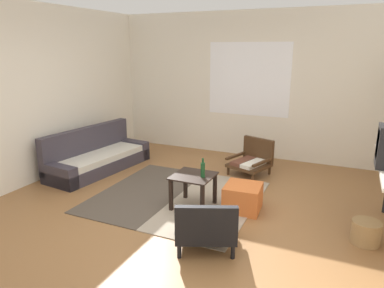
{
  "coord_description": "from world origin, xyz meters",
  "views": [
    {
      "loc": [
        1.78,
        -3.49,
        2.04
      ],
      "look_at": [
        -0.18,
        0.84,
        0.73
      ],
      "focal_mm": 33.01,
      "sensor_mm": 36.0,
      "label": 1
    }
  ],
  "objects_px": {
    "coffee_table": "(193,182)",
    "glass_bottle": "(203,169)",
    "couch": "(97,157)",
    "wicker_basket": "(366,232)",
    "armchair_by_window": "(252,159)",
    "ottoman_orange": "(243,197)",
    "armchair_striped_foreground": "(206,226)"
  },
  "relations": [
    {
      "from": "coffee_table",
      "to": "armchair_striped_foreground",
      "type": "xyz_separation_m",
      "value": [
        0.53,
        -0.86,
        -0.09
      ]
    },
    {
      "from": "ottoman_orange",
      "to": "glass_bottle",
      "type": "distance_m",
      "value": 0.64
    },
    {
      "from": "armchair_by_window",
      "to": "armchair_striped_foreground",
      "type": "distance_m",
      "value": 2.46
    },
    {
      "from": "armchair_by_window",
      "to": "wicker_basket",
      "type": "distance_m",
      "value": 2.36
    },
    {
      "from": "couch",
      "to": "wicker_basket",
      "type": "distance_m",
      "value": 4.23
    },
    {
      "from": "coffee_table",
      "to": "ottoman_orange",
      "type": "xyz_separation_m",
      "value": [
        0.61,
        0.2,
        -0.18
      ]
    },
    {
      "from": "ottoman_orange",
      "to": "couch",
      "type": "bearing_deg",
      "value": 170.05
    },
    {
      "from": "coffee_table",
      "to": "couch",
      "type": "bearing_deg",
      "value": 162.32
    },
    {
      "from": "armchair_striped_foreground",
      "to": "ottoman_orange",
      "type": "relative_size",
      "value": 1.78
    },
    {
      "from": "wicker_basket",
      "to": "ottoman_orange",
      "type": "bearing_deg",
      "value": 170.49
    },
    {
      "from": "armchair_by_window",
      "to": "wicker_basket",
      "type": "xyz_separation_m",
      "value": [
        1.69,
        -1.64,
        -0.12
      ]
    },
    {
      "from": "ottoman_orange",
      "to": "wicker_basket",
      "type": "height_order",
      "value": "ottoman_orange"
    },
    {
      "from": "coffee_table",
      "to": "glass_bottle",
      "type": "relative_size",
      "value": 2.09
    },
    {
      "from": "couch",
      "to": "armchair_striped_foreground",
      "type": "relative_size",
      "value": 2.43
    },
    {
      "from": "armchair_striped_foreground",
      "to": "ottoman_orange",
      "type": "distance_m",
      "value": 1.06
    },
    {
      "from": "armchair_striped_foreground",
      "to": "ottoman_orange",
      "type": "bearing_deg",
      "value": 85.32
    },
    {
      "from": "couch",
      "to": "glass_bottle",
      "type": "relative_size",
      "value": 7.91
    },
    {
      "from": "couch",
      "to": "glass_bottle",
      "type": "height_order",
      "value": "couch"
    },
    {
      "from": "armchair_by_window",
      "to": "wicker_basket",
      "type": "height_order",
      "value": "armchair_by_window"
    },
    {
      "from": "armchair_by_window",
      "to": "ottoman_orange",
      "type": "distance_m",
      "value": 1.42
    },
    {
      "from": "couch",
      "to": "wicker_basket",
      "type": "height_order",
      "value": "couch"
    },
    {
      "from": "couch",
      "to": "glass_bottle",
      "type": "distance_m",
      "value": 2.38
    },
    {
      "from": "armchair_by_window",
      "to": "wicker_basket",
      "type": "relative_size",
      "value": 2.44
    },
    {
      "from": "glass_bottle",
      "to": "coffee_table",
      "type": "bearing_deg",
      "value": 175.78
    },
    {
      "from": "glass_bottle",
      "to": "armchair_striped_foreground",
      "type": "bearing_deg",
      "value": -65.21
    },
    {
      "from": "glass_bottle",
      "to": "wicker_basket",
      "type": "relative_size",
      "value": 0.82
    },
    {
      "from": "coffee_table",
      "to": "armchair_striped_foreground",
      "type": "distance_m",
      "value": 1.01
    },
    {
      "from": "coffee_table",
      "to": "glass_bottle",
      "type": "bearing_deg",
      "value": -4.22
    },
    {
      "from": "ottoman_orange",
      "to": "armchair_by_window",
      "type": "bearing_deg",
      "value": 100.34
    },
    {
      "from": "coffee_table",
      "to": "glass_bottle",
      "type": "distance_m",
      "value": 0.24
    },
    {
      "from": "coffee_table",
      "to": "armchair_by_window",
      "type": "xyz_separation_m",
      "value": [
        0.36,
        1.59,
        -0.1
      ]
    },
    {
      "from": "couch",
      "to": "glass_bottle",
      "type": "xyz_separation_m",
      "value": [
        2.26,
        -0.69,
        0.33
      ]
    }
  ]
}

